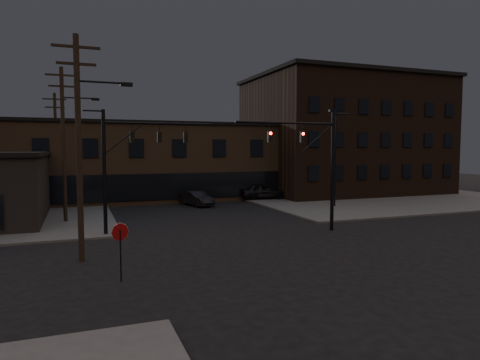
% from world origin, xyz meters
% --- Properties ---
extents(ground, '(140.00, 140.00, 0.00)m').
position_xyz_m(ground, '(0.00, 0.00, 0.00)').
color(ground, black).
rests_on(ground, ground).
extents(sidewalk_ne, '(30.00, 30.00, 0.15)m').
position_xyz_m(sidewalk_ne, '(22.00, 22.00, 0.07)').
color(sidewalk_ne, '#474744').
rests_on(sidewalk_ne, ground).
extents(building_row, '(40.00, 12.00, 8.00)m').
position_xyz_m(building_row, '(0.00, 28.00, 4.00)').
color(building_row, brown).
rests_on(building_row, ground).
extents(building_right, '(22.00, 16.00, 14.00)m').
position_xyz_m(building_right, '(22.00, 26.00, 7.00)').
color(building_right, black).
rests_on(building_right, ground).
extents(traffic_signal_near, '(7.12, 0.24, 8.00)m').
position_xyz_m(traffic_signal_near, '(5.36, 4.50, 4.93)').
color(traffic_signal_near, black).
rests_on(traffic_signal_near, ground).
extents(traffic_signal_far, '(7.12, 0.24, 8.00)m').
position_xyz_m(traffic_signal_far, '(-6.72, 8.00, 5.01)').
color(traffic_signal_far, black).
rests_on(traffic_signal_far, ground).
extents(stop_sign, '(0.72, 0.33, 2.48)m').
position_xyz_m(stop_sign, '(-8.00, -1.99, 1.84)').
color(stop_sign, black).
rests_on(stop_sign, ground).
extents(utility_pole_near, '(3.70, 0.28, 11.00)m').
position_xyz_m(utility_pole_near, '(-9.43, 2.00, 5.87)').
color(utility_pole_near, black).
rests_on(utility_pole_near, ground).
extents(utility_pole_mid, '(3.70, 0.28, 11.50)m').
position_xyz_m(utility_pole_mid, '(-10.44, 14.00, 6.13)').
color(utility_pole_mid, black).
rests_on(utility_pole_mid, ground).
extents(utility_pole_far, '(2.20, 0.28, 11.00)m').
position_xyz_m(utility_pole_far, '(-11.50, 26.00, 5.78)').
color(utility_pole_far, black).
rests_on(utility_pole_far, ground).
extents(lot_light_a, '(1.50, 0.28, 9.14)m').
position_xyz_m(lot_light_a, '(13.00, 14.00, 5.51)').
color(lot_light_a, black).
rests_on(lot_light_a, ground).
extents(lot_light_b, '(1.50, 0.28, 9.14)m').
position_xyz_m(lot_light_b, '(19.00, 19.00, 5.51)').
color(lot_light_b, black).
rests_on(lot_light_b, ground).
extents(parked_car_lot_a, '(5.03, 2.40, 1.66)m').
position_xyz_m(parked_car_lot_a, '(9.00, 21.69, 0.98)').
color(parked_car_lot_a, black).
rests_on(parked_car_lot_a, sidewalk_ne).
extents(parked_car_lot_b, '(4.30, 1.97, 1.22)m').
position_xyz_m(parked_car_lot_b, '(17.53, 19.22, 0.76)').
color(parked_car_lot_b, '#B4B4B7').
rests_on(parked_car_lot_b, sidewalk_ne).
extents(car_crossing, '(2.66, 4.58, 1.43)m').
position_xyz_m(car_crossing, '(1.15, 19.86, 0.71)').
color(car_crossing, black).
rests_on(car_crossing, ground).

